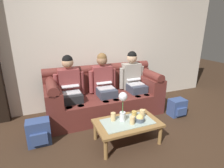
# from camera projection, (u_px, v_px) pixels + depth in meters

# --- Properties ---
(ground_plane) EXTENTS (14.00, 14.00, 0.00)m
(ground_plane) POSITION_uv_depth(u_px,v_px,m) (130.00, 146.00, 2.68)
(ground_plane) COLOR #382619
(back_wall_patterned) EXTENTS (6.00, 0.12, 2.90)m
(back_wall_patterned) POSITION_uv_depth(u_px,v_px,m) (95.00, 39.00, 3.72)
(back_wall_patterned) COLOR beige
(back_wall_patterned) RESTS_ON ground_plane
(couch) EXTENTS (2.24, 0.88, 0.96)m
(couch) POSITION_uv_depth(u_px,v_px,m) (104.00, 96.00, 3.59)
(couch) COLOR maroon
(couch) RESTS_ON ground_plane
(person_left) EXTENTS (0.56, 0.67, 1.22)m
(person_left) POSITION_uv_depth(u_px,v_px,m) (70.00, 86.00, 3.26)
(person_left) COLOR #232326
(person_left) RESTS_ON ground_plane
(person_middle) EXTENTS (0.56, 0.67, 1.22)m
(person_middle) POSITION_uv_depth(u_px,v_px,m) (104.00, 82.00, 3.50)
(person_middle) COLOR #383D4C
(person_middle) RESTS_ON ground_plane
(person_right) EXTENTS (0.56, 0.67, 1.22)m
(person_right) POSITION_uv_depth(u_px,v_px,m) (133.00, 79.00, 3.73)
(person_right) COLOR #383D4C
(person_right) RESTS_ON ground_plane
(coffee_table) EXTENTS (0.97, 0.58, 0.35)m
(coffee_table) POSITION_uv_depth(u_px,v_px,m) (127.00, 124.00, 2.69)
(coffee_table) COLOR olive
(coffee_table) RESTS_ON ground_plane
(flower_vase) EXTENTS (0.13, 0.13, 0.46)m
(flower_vase) POSITION_uv_depth(u_px,v_px,m) (123.00, 103.00, 2.61)
(flower_vase) COLOR silver
(flower_vase) RESTS_ON coffee_table
(snack_bowl) EXTENTS (0.15, 0.15, 0.12)m
(snack_bowl) POSITION_uv_depth(u_px,v_px,m) (140.00, 119.00, 2.66)
(snack_bowl) COLOR #4C5666
(snack_bowl) RESTS_ON coffee_table
(cup_near_left) EXTENTS (0.08, 0.08, 0.08)m
(cup_near_left) POSITION_uv_depth(u_px,v_px,m) (134.00, 114.00, 2.81)
(cup_near_left) COLOR gold
(cup_near_left) RESTS_ON coffee_table
(cup_near_right) EXTENTS (0.08, 0.08, 0.11)m
(cup_near_right) POSITION_uv_depth(u_px,v_px,m) (142.00, 113.00, 2.80)
(cup_near_right) COLOR #DBB77A
(cup_near_right) RESTS_ON coffee_table
(cup_far_center) EXTENTS (0.07, 0.07, 0.12)m
(cup_far_center) POSITION_uv_depth(u_px,v_px,m) (132.00, 120.00, 2.59)
(cup_far_center) COLOR #DBB77A
(cup_far_center) RESTS_ON coffee_table
(cup_far_left) EXTENTS (0.07, 0.07, 0.13)m
(cup_far_left) POSITION_uv_depth(u_px,v_px,m) (113.00, 117.00, 2.68)
(cup_far_left) COLOR #DBB77A
(cup_far_left) RESTS_ON coffee_table
(backpack_left) EXTENTS (0.34, 0.26, 0.40)m
(backpack_left) POSITION_uv_depth(u_px,v_px,m) (39.00, 133.00, 2.66)
(backpack_left) COLOR #33477A
(backpack_left) RESTS_ON ground_plane
(backpack_right) EXTENTS (0.32, 0.27, 0.34)m
(backpack_right) POSITION_uv_depth(u_px,v_px,m) (177.00, 108.00, 3.54)
(backpack_right) COLOR #33477A
(backpack_right) RESTS_ON ground_plane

